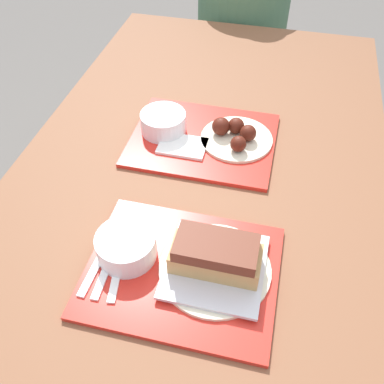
{
  "coord_description": "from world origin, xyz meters",
  "views": [
    {
      "loc": [
        0.17,
        -0.7,
        1.53
      ],
      "look_at": [
        0.01,
        -0.03,
        0.82
      ],
      "focal_mm": 40.0,
      "sensor_mm": 36.0,
      "label": 1
    }
  ],
  "objects": [
    {
      "name": "ground_plane",
      "position": [
        0.0,
        0.0,
        0.0
      ],
      "size": [
        12.0,
        12.0,
        0.0
      ],
      "primitive_type": "plane",
      "color": "#605B56"
    },
    {
      "name": "plastic_spoon_near",
      "position": [
        -0.14,
        -0.25,
        0.79
      ],
      "size": [
        0.02,
        0.17,
        0.0
      ],
      "color": "white",
      "rests_on": "tray_near"
    },
    {
      "name": "brisket_sandwich_plate",
      "position": [
        0.1,
        -0.21,
        0.82
      ],
      "size": [
        0.23,
        0.23,
        0.09
      ],
      "color": "beige",
      "rests_on": "tray_near"
    },
    {
      "name": "napkin_far",
      "position": [
        -0.06,
        0.15,
        0.79
      ],
      "size": [
        0.13,
        0.09,
        0.01
      ],
      "color": "white",
      "rests_on": "tray_far"
    },
    {
      "name": "picnic_table",
      "position": [
        0.0,
        0.0,
        0.69
      ],
      "size": [
        0.96,
        1.89,
        0.78
      ],
      "color": "brown",
      "rests_on": "ground_plane"
    },
    {
      "name": "wings_plate_far",
      "position": [
        0.07,
        0.21,
        0.81
      ],
      "size": [
        0.2,
        0.2,
        0.06
      ],
      "color": "beige",
      "rests_on": "tray_far"
    },
    {
      "name": "tray_far",
      "position": [
        -0.02,
        0.2,
        0.78
      ],
      "size": [
        0.39,
        0.31,
        0.01
      ],
      "color": "red",
      "rests_on": "picnic_table"
    },
    {
      "name": "picnic_bench_far",
      "position": [
        0.0,
        1.17,
        0.38
      ],
      "size": [
        0.91,
        0.28,
        0.45
      ],
      "color": "brown",
      "rests_on": "ground_plane"
    },
    {
      "name": "bowl_coleslaw_near",
      "position": [
        -0.09,
        -0.21,
        0.82
      ],
      "size": [
        0.12,
        0.12,
        0.06
      ],
      "color": "silver",
      "rests_on": "tray_near"
    },
    {
      "name": "plastic_fork_near",
      "position": [
        -0.12,
        -0.25,
        0.79
      ],
      "size": [
        0.02,
        0.17,
        0.0
      ],
      "color": "white",
      "rests_on": "tray_near"
    },
    {
      "name": "plastic_knife_near",
      "position": [
        -0.09,
        -0.25,
        0.79
      ],
      "size": [
        0.05,
        0.17,
        0.0
      ],
      "color": "white",
      "rests_on": "tray_near"
    },
    {
      "name": "condiment_packet",
      "position": [
        0.06,
        -0.15,
        0.79
      ],
      "size": [
        0.04,
        0.03,
        0.01
      ],
      "color": "#A59E93",
      "rests_on": "tray_near"
    },
    {
      "name": "bowl_coleslaw_far",
      "position": [
        -0.13,
        0.21,
        0.82
      ],
      "size": [
        0.12,
        0.12,
        0.06
      ],
      "color": "silver",
      "rests_on": "tray_far"
    },
    {
      "name": "person_seated_across",
      "position": [
        -0.05,
        1.17,
        0.74
      ],
      "size": [
        0.39,
        0.39,
        0.71
      ],
      "color": "#477051",
      "rests_on": "picnic_bench_far"
    },
    {
      "name": "tray_near",
      "position": [
        0.03,
        -0.22,
        0.78
      ],
      "size": [
        0.39,
        0.31,
        0.01
      ],
      "color": "red",
      "rests_on": "picnic_table"
    }
  ]
}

